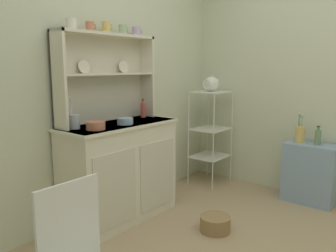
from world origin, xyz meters
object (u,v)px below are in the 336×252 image
Objects in this scene: bowl_mixing_large at (96,125)px; oil_bottle at (318,137)px; jam_bottle at (143,110)px; hutch_shelf_unit at (105,71)px; floor_basket at (215,224)px; flower_vase at (300,133)px; hutch_cabinet at (120,170)px; porcelain_teapot at (211,84)px; side_shelf_blue at (310,173)px; bakers_rack at (211,125)px; cup_cream_0 at (71,24)px; utensil_jar at (74,121)px.

bowl_mixing_large is 2.09m from oil_bottle.
bowl_mixing_large is at bearing -167.07° from jam_bottle.
floor_basket is at bearing -71.36° from hutch_shelf_unit.
jam_bottle is at bearing 132.78° from flower_vase.
flower_vase is (1.04, -1.13, -0.25)m from jam_bottle.
bowl_mixing_large is (-0.31, -0.07, 0.44)m from hutch_cabinet.
porcelain_teapot is at bearing 97.08° from oil_bottle.
floor_basket is at bearing -48.27° from bowl_mixing_large.
bowl_mixing_large is at bearing 131.73° from floor_basket.
jam_bottle is (-1.04, 1.25, 0.63)m from side_shelf_blue.
hutch_shelf_unit is at bearing 168.61° from bakers_rack.
cup_cream_0 is 1.73m from porcelain_teapot.
jam_bottle is at bearing 12.93° from bowl_mixing_large.
cup_cream_0 is 1.03m from jam_bottle.
floor_basket is (0.32, -0.94, -1.22)m from hutch_shelf_unit.
hutch_shelf_unit is 0.93× the size of bakers_rack.
oil_bottle reaches higher than side_shelf_blue.
bowl_mixing_large is (-0.62, 0.70, 0.82)m from floor_basket.
bakers_rack is at bearing 97.31° from side_shelf_blue.
flower_vase is at bearing -81.69° from porcelain_teapot.
oil_bottle is (0.00, -0.17, -0.01)m from flower_vase.
floor_basket is 1.42× the size of jam_bottle.
bakers_rack is 3.56× the size of flower_vase.
jam_bottle is at bearing 12.52° from hutch_cabinet.
jam_bottle reaches higher than flower_vase.
utensil_jar is at bearing 129.66° from floor_basket.
bakers_rack is 1.14m from side_shelf_blue.
bakers_rack reaches higher than flower_vase.
hutch_shelf_unit is 10.72× the size of cup_cream_0.
floor_basket is 1.34m from oil_bottle.
cup_cream_0 reaches higher than hutch_cabinet.
hutch_shelf_unit is at bearing 6.97° from cup_cream_0.
side_shelf_blue is at bearing -89.90° from flower_vase.
bowl_mixing_large is at bearing -61.60° from utensil_jar.
hutch_cabinet is at bearing 140.94° from side_shelf_blue.
hutch_shelf_unit is 0.56m from bowl_mixing_large.
porcelain_teapot is at bearing -5.94° from utensil_jar.
utensil_jar is at bearing -167.54° from hutch_shelf_unit.
bowl_mixing_large is (-0.31, -0.24, -0.40)m from hutch_shelf_unit.
hutch_shelf_unit is 2.08m from oil_bottle.
cup_cream_0 is 0.31× the size of flower_vase.
porcelain_teapot is at bearing 180.00° from bakers_rack.
cup_cream_0 is 0.78m from bowl_mixing_large.
floor_basket is at bearing -53.52° from cup_cream_0.
bakers_rack reaches higher than oil_bottle.
bowl_mixing_large is (-1.60, 0.02, 0.21)m from bakers_rack.
oil_bottle is at bearing -40.20° from hutch_cabinet.
utensil_jar reaches higher than flower_vase.
hutch_shelf_unit is at bearing 168.60° from porcelain_teapot.
jam_bottle is at bearing 85.13° from floor_basket.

